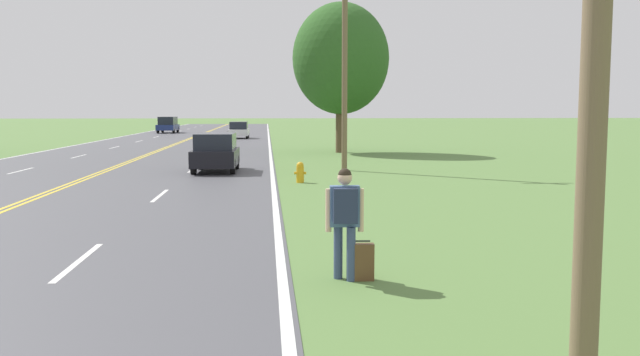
{
  "coord_description": "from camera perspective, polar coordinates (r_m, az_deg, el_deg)",
  "views": [
    {
      "loc": [
        6.87,
        -4.25,
        2.62
      ],
      "look_at": [
        8.0,
        9.99,
        1.17
      ],
      "focal_mm": 38.0,
      "sensor_mm": 36.0,
      "label": 1
    }
  ],
  "objects": [
    {
      "name": "suitcase",
      "position": [
        10.5,
        3.49,
        -7.06
      ],
      "size": [
        0.4,
        0.18,
        0.63
      ],
      "rotation": [
        0.0,
        0.0,
        1.53
      ],
      "color": "brown",
      "rests_on": "ground"
    },
    {
      "name": "car_dark_blue_suv_mid_near",
      "position": [
        77.88,
        -12.69,
        4.42
      ],
      "size": [
        2.08,
        4.42,
        1.82
      ],
      "rotation": [
        0.0,
        0.0,
        1.53
      ],
      "color": "black",
      "rests_on": "ground"
    },
    {
      "name": "car_black_hatchback_nearest",
      "position": [
        28.87,
        -8.77,
        2.2
      ],
      "size": [
        1.86,
        3.83,
        1.63
      ],
      "rotation": [
        0.0,
        0.0,
        -1.59
      ],
      "color": "black",
      "rests_on": "ground"
    },
    {
      "name": "tree_mid_treeline",
      "position": [
        41.5,
        1.76,
        10.0
      ],
      "size": [
        5.83,
        5.83,
        9.05
      ],
      "color": "brown",
      "rests_on": "ground"
    },
    {
      "name": "utility_pole_midground",
      "position": [
        29.25,
        2.09,
        10.49
      ],
      "size": [
        1.8,
        0.24,
        9.73
      ],
      "color": "brown",
      "rests_on": "ground"
    },
    {
      "name": "hitchhiker_person",
      "position": [
        10.34,
        2.11,
        -2.91
      ],
      "size": [
        0.59,
        0.43,
        1.73
      ],
      "rotation": [
        0.0,
        0.0,
        1.53
      ],
      "color": "#38476B",
      "rests_on": "ground"
    },
    {
      "name": "fire_hydrant",
      "position": [
        24.34,
        -1.68,
        0.5
      ],
      "size": [
        0.44,
        0.28,
        0.75
      ],
      "color": "gold",
      "rests_on": "ground"
    },
    {
      "name": "car_white_hatchback_approaching",
      "position": [
        62.04,
        -6.85,
        4.06
      ],
      "size": [
        1.81,
        3.69,
        1.52
      ],
      "rotation": [
        0.0,
        0.0,
        -1.59
      ],
      "color": "black",
      "rests_on": "ground"
    }
  ]
}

